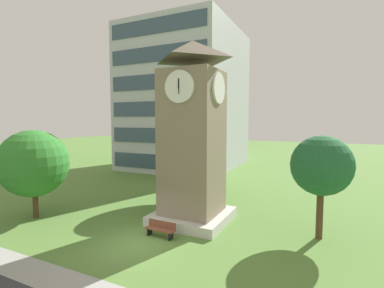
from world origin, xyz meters
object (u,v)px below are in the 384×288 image
(clock_tower, at_px, (193,142))
(park_bench, at_px, (161,229))
(tree_by_building, at_px, (34,163))
(tree_near_tower, at_px, (189,146))
(tree_streetside, at_px, (321,166))

(clock_tower, relative_size, park_bench, 6.40)
(clock_tower, xyz_separation_m, tree_by_building, (-9.93, -4.07, -1.51))
(clock_tower, height_order, tree_near_tower, clock_tower)
(park_bench, bearing_deg, tree_by_building, -174.27)
(park_bench, xyz_separation_m, tree_by_building, (-9.42, -0.94, 3.26))
(tree_near_tower, xyz_separation_m, tree_streetside, (9.79, -3.31, -0.44))
(tree_by_building, xyz_separation_m, tree_near_tower, (7.75, 7.95, 0.83))
(park_bench, relative_size, tree_by_building, 0.30)
(tree_near_tower, bearing_deg, tree_streetside, -18.67)
(park_bench, relative_size, tree_streetside, 0.31)
(tree_by_building, bearing_deg, tree_near_tower, 45.74)
(park_bench, bearing_deg, tree_near_tower, 103.42)
(clock_tower, height_order, park_bench, clock_tower)
(park_bench, height_order, tree_streetside, tree_streetside)
(clock_tower, bearing_deg, tree_by_building, -157.70)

